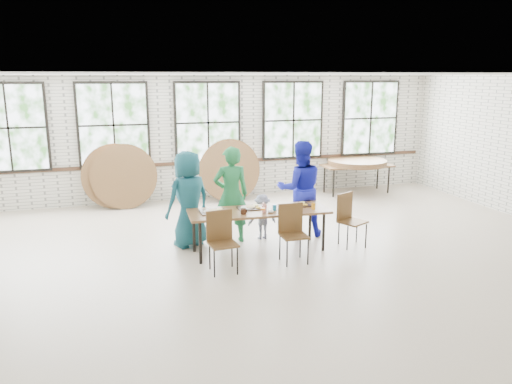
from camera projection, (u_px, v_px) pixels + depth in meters
room at (208, 124)px, 12.07m from camera, size 12.00×12.00×12.00m
dining_table at (259, 213)px, 8.53m from camera, size 2.44×0.92×0.74m
chair_near_left at (221, 236)px, 7.73m from camera, size 0.45×0.44×0.95m
chair_near_right at (292, 228)px, 8.14m from camera, size 0.43×0.41×0.95m
chair_spare at (349, 215)px, 8.89m from camera, size 0.56×0.55×0.95m
adult_teal at (189, 199)px, 8.79m from camera, size 0.99×0.83×1.72m
adult_green at (231, 195)px, 9.00m from camera, size 0.66×0.44×1.76m
toddler at (262, 217)px, 9.27m from camera, size 0.57×0.36×0.85m
adult_blue at (300, 189)px, 9.37m from camera, size 0.98×0.82×1.81m
storage_table at (357, 167)px, 12.86m from camera, size 1.83×0.82×0.74m
tabletop_clutter at (266, 209)px, 8.52m from camera, size 1.95×0.65×0.11m
round_tops_stacked at (357, 162)px, 12.84m from camera, size 1.50×1.50×0.13m
round_tops_leaning at (176, 173)px, 11.77m from camera, size 4.22×0.51×1.48m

